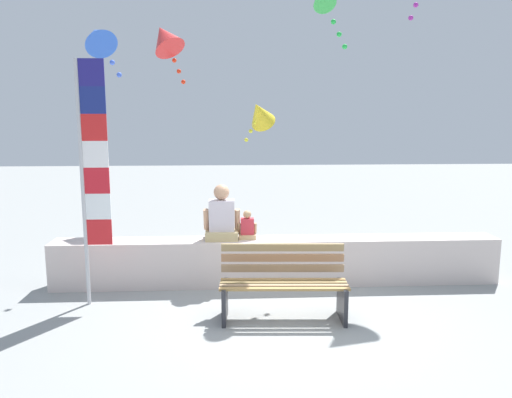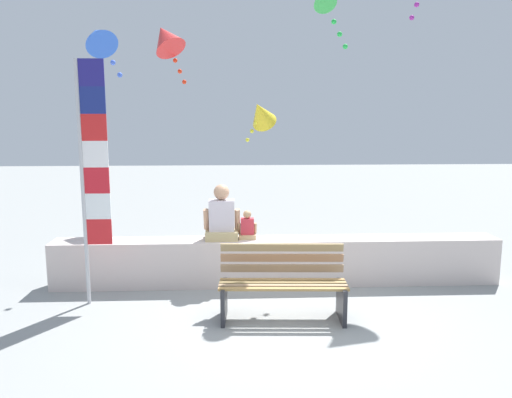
{
  "view_description": "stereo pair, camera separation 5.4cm",
  "coord_description": "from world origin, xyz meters",
  "px_view_note": "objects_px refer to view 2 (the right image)",
  "views": [
    {
      "loc": [
        -0.7,
        -5.76,
        2.46
      ],
      "look_at": [
        -0.32,
        1.33,
        1.29
      ],
      "focal_mm": 34.68,
      "sensor_mm": 36.0,
      "label": 1
    },
    {
      "loc": [
        -0.65,
        -5.76,
        2.46
      ],
      "look_at": [
        -0.32,
        1.33,
        1.29
      ],
      "focal_mm": 34.68,
      "sensor_mm": 36.0,
      "label": 2
    }
  ],
  "objects_px": {
    "person_adult": "(222,218)",
    "kite_red": "(166,38)",
    "flag_banner": "(90,167)",
    "kite_blue": "(99,38)",
    "kite_yellow": "(261,113)",
    "park_bench": "(283,285)",
    "person_child": "(247,228)"
  },
  "relations": [
    {
      "from": "person_adult",
      "to": "kite_red",
      "type": "xyz_separation_m",
      "value": [
        -0.97,
        1.8,
        2.81
      ]
    },
    {
      "from": "person_adult",
      "to": "flag_banner",
      "type": "relative_size",
      "value": 0.26
    },
    {
      "from": "flag_banner",
      "to": "kite_blue",
      "type": "bearing_deg",
      "value": 96.89
    },
    {
      "from": "kite_yellow",
      "to": "flag_banner",
      "type": "bearing_deg",
      "value": -122.98
    },
    {
      "from": "kite_yellow",
      "to": "kite_blue",
      "type": "distance_m",
      "value": 3.61
    },
    {
      "from": "kite_blue",
      "to": "kite_yellow",
      "type": "bearing_deg",
      "value": 41.66
    },
    {
      "from": "flag_banner",
      "to": "park_bench",
      "type": "bearing_deg",
      "value": -13.38
    },
    {
      "from": "kite_yellow",
      "to": "park_bench",
      "type": "bearing_deg",
      "value": -89.57
    },
    {
      "from": "park_bench",
      "to": "person_child",
      "type": "distance_m",
      "value": 1.43
    },
    {
      "from": "person_adult",
      "to": "kite_blue",
      "type": "bearing_deg",
      "value": 159.32
    },
    {
      "from": "person_adult",
      "to": "kite_yellow",
      "type": "bearing_deg",
      "value": 76.03
    },
    {
      "from": "kite_red",
      "to": "kite_yellow",
      "type": "xyz_separation_m",
      "value": [
        1.71,
        1.18,
        -1.27
      ]
    },
    {
      "from": "park_bench",
      "to": "kite_blue",
      "type": "relative_size",
      "value": 1.78
    },
    {
      "from": "person_child",
      "to": "kite_yellow",
      "type": "xyz_separation_m",
      "value": [
        0.37,
        2.98,
        1.69
      ]
    },
    {
      "from": "flag_banner",
      "to": "kite_yellow",
      "type": "bearing_deg",
      "value": 57.02
    },
    {
      "from": "flag_banner",
      "to": "kite_blue",
      "type": "distance_m",
      "value": 2.3
    },
    {
      "from": "park_bench",
      "to": "kite_red",
      "type": "bearing_deg",
      "value": 119.35
    },
    {
      "from": "person_adult",
      "to": "person_child",
      "type": "height_order",
      "value": "person_adult"
    },
    {
      "from": "park_bench",
      "to": "kite_red",
      "type": "xyz_separation_m",
      "value": [
        -1.74,
        3.1,
        3.4
      ]
    },
    {
      "from": "person_adult",
      "to": "kite_blue",
      "type": "xyz_separation_m",
      "value": [
        -1.83,
        0.69,
        2.64
      ]
    },
    {
      "from": "park_bench",
      "to": "person_child",
      "type": "xyz_separation_m",
      "value": [
        -0.4,
        1.3,
        0.44
      ]
    },
    {
      "from": "park_bench",
      "to": "flag_banner",
      "type": "bearing_deg",
      "value": 166.62
    },
    {
      "from": "park_bench",
      "to": "kite_yellow",
      "type": "relative_size",
      "value": 1.68
    },
    {
      "from": "person_child",
      "to": "flag_banner",
      "type": "distance_m",
      "value": 2.37
    },
    {
      "from": "person_adult",
      "to": "kite_yellow",
      "type": "distance_m",
      "value": 3.43
    },
    {
      "from": "person_child",
      "to": "kite_yellow",
      "type": "bearing_deg",
      "value": 83.0
    },
    {
      "from": "kite_red",
      "to": "kite_yellow",
      "type": "bearing_deg",
      "value": 34.52
    },
    {
      "from": "flag_banner",
      "to": "kite_red",
      "type": "bearing_deg",
      "value": 74.72
    },
    {
      "from": "person_adult",
      "to": "person_child",
      "type": "relative_size",
      "value": 1.91
    },
    {
      "from": "flag_banner",
      "to": "kite_red",
      "type": "xyz_separation_m",
      "value": [
        0.69,
        2.52,
        1.97
      ]
    },
    {
      "from": "park_bench",
      "to": "kite_blue",
      "type": "height_order",
      "value": "kite_blue"
    },
    {
      "from": "park_bench",
      "to": "person_adult",
      "type": "xyz_separation_m",
      "value": [
        -0.77,
        1.3,
        0.59
      ]
    }
  ]
}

